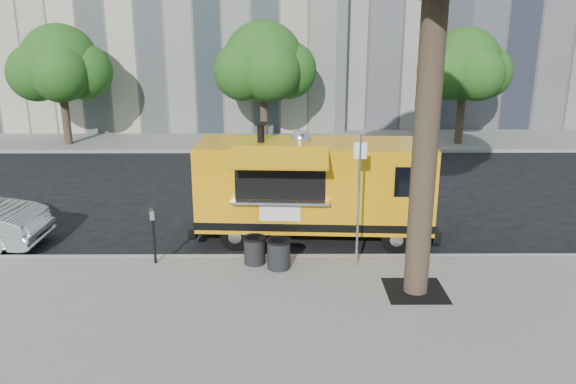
# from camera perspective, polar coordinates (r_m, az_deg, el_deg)

# --- Properties ---
(ground) EXTENTS (120.00, 120.00, 0.00)m
(ground) POSITION_cam_1_polar(r_m,az_deg,el_deg) (14.20, -0.11, -5.56)
(ground) COLOR black
(ground) RESTS_ON ground
(sidewalk) EXTENTS (60.00, 6.00, 0.15)m
(sidewalk) POSITION_cam_1_polar(r_m,az_deg,el_deg) (10.56, -0.01, -13.32)
(sidewalk) COLOR gray
(sidewalk) RESTS_ON ground
(curb) EXTENTS (60.00, 0.14, 0.16)m
(curb) POSITION_cam_1_polar(r_m,az_deg,el_deg) (13.32, -0.09, -6.76)
(curb) COLOR #999993
(curb) RESTS_ON ground
(far_sidewalk) EXTENTS (60.00, 5.00, 0.15)m
(far_sidewalk) POSITION_cam_1_polar(r_m,az_deg,el_deg) (27.18, -0.24, 5.28)
(far_sidewalk) COLOR gray
(far_sidewalk) RESTS_ON ground
(tree_well) EXTENTS (1.20, 1.20, 0.02)m
(tree_well) POSITION_cam_1_polar(r_m,az_deg,el_deg) (11.88, 12.78, -9.75)
(tree_well) COLOR black
(tree_well) RESTS_ON sidewalk
(far_tree_a) EXTENTS (3.42, 3.42, 5.36)m
(far_tree_a) POSITION_cam_1_polar(r_m,az_deg,el_deg) (27.39, -22.16, 12.00)
(far_tree_a) COLOR #33261C
(far_tree_a) RESTS_ON far_sidewalk
(far_tree_b) EXTENTS (3.60, 3.60, 5.50)m
(far_tree_b) POSITION_cam_1_polar(r_m,az_deg,el_deg) (25.93, -2.51, 13.10)
(far_tree_b) COLOR #33261C
(far_tree_b) RESTS_ON far_sidewalk
(far_tree_c) EXTENTS (3.24, 3.24, 5.21)m
(far_tree_c) POSITION_cam_1_polar(r_m,az_deg,el_deg) (26.86, 17.50, 12.25)
(far_tree_c) COLOR #33261C
(far_tree_c) RESTS_ON far_sidewalk
(sign_post) EXTENTS (0.28, 0.06, 3.00)m
(sign_post) POSITION_cam_1_polar(r_m,az_deg,el_deg) (12.23, 7.20, -0.18)
(sign_post) COLOR silver
(sign_post) RESTS_ON sidewalk
(parking_meter) EXTENTS (0.11, 0.11, 1.33)m
(parking_meter) POSITION_cam_1_polar(r_m,az_deg,el_deg) (12.93, -13.52, -3.64)
(parking_meter) COLOR black
(parking_meter) RESTS_ON sidewalk
(food_truck) EXTENTS (6.26, 3.00, 3.02)m
(food_truck) POSITION_cam_1_polar(r_m,az_deg,el_deg) (14.26, 2.54, 0.55)
(food_truck) COLOR #F3A00C
(food_truck) RESTS_ON ground
(trash_bin_left) EXTENTS (0.52, 0.52, 0.63)m
(trash_bin_left) POSITION_cam_1_polar(r_m,az_deg,el_deg) (12.77, -3.42, -5.83)
(trash_bin_left) COLOR black
(trash_bin_left) RESTS_ON sidewalk
(trash_bin_right) EXTENTS (0.56, 0.56, 0.67)m
(trash_bin_right) POSITION_cam_1_polar(r_m,az_deg,el_deg) (12.50, -0.95, -6.22)
(trash_bin_right) COLOR black
(trash_bin_right) RESTS_ON sidewalk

